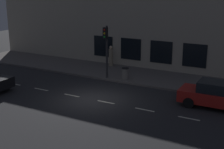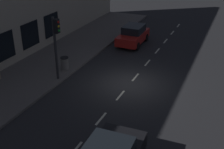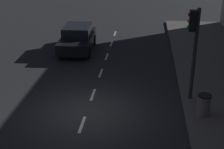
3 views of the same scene
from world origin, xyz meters
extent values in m
plane|color=#28282B|center=(0.00, 0.00, 0.00)|extent=(60.00, 60.00, 0.00)
cube|color=#5B5654|center=(6.25, 0.00, 0.07)|extent=(4.50, 32.00, 0.15)
cube|color=#B2A893|center=(8.80, 0.00, 3.76)|extent=(0.60, 32.00, 7.53)
cube|color=black|center=(8.47, -4.16, 1.67)|extent=(0.04, 1.90, 1.85)
cube|color=black|center=(8.47, -1.39, 1.67)|extent=(0.04, 1.90, 1.85)
cube|color=black|center=(8.47, 1.39, 1.67)|extent=(0.04, 1.90, 1.85)
cube|color=beige|center=(0.00, -14.00, 0.00)|extent=(0.12, 1.20, 0.01)
cube|color=beige|center=(0.00, -11.40, 0.00)|extent=(0.12, 1.20, 0.01)
cube|color=beige|center=(0.00, -8.80, 0.00)|extent=(0.12, 1.20, 0.01)
cube|color=beige|center=(0.00, -6.20, 0.00)|extent=(0.12, 1.20, 0.01)
cube|color=beige|center=(0.00, -3.60, 0.00)|extent=(0.12, 1.20, 0.01)
cube|color=beige|center=(0.00, -1.00, 0.00)|extent=(0.12, 1.20, 0.01)
cube|color=beige|center=(0.00, 1.60, 0.00)|extent=(0.12, 1.20, 0.01)
cube|color=beige|center=(0.00, 4.20, 0.00)|extent=(0.12, 1.20, 0.01)
cylinder|color=#2D2D30|center=(4.35, 1.42, 2.13)|extent=(0.16, 0.16, 3.97)
cube|color=black|center=(4.14, 1.42, 3.60)|extent=(0.26, 0.32, 0.84)
sphere|color=red|center=(4.00, 1.42, 3.85)|extent=(0.15, 0.15, 0.15)
sphere|color=gold|center=(4.00, 1.42, 3.60)|extent=(0.15, 0.15, 0.15)
sphere|color=green|center=(4.00, 1.42, 3.35)|extent=(0.15, 0.15, 0.15)
cube|color=red|center=(2.35, -6.92, 0.63)|extent=(1.78, 3.85, 0.70)
cube|color=black|center=(2.35, -7.07, 1.28)|extent=(1.55, 2.01, 0.60)
cylinder|color=black|center=(1.53, -5.73, 0.32)|extent=(0.23, 0.64, 0.64)
cylinder|color=black|center=(3.15, -5.72, 0.32)|extent=(0.23, 0.64, 0.64)
cylinder|color=black|center=(1.55, -8.11, 0.32)|extent=(0.23, 0.64, 0.64)
cylinder|color=black|center=(3.18, -8.10, 0.32)|extent=(0.23, 0.64, 0.64)
cylinder|color=black|center=(-1.05, 6.49, 0.32)|extent=(0.24, 0.65, 0.64)
cylinder|color=slate|center=(4.70, 0.02, 0.56)|extent=(0.52, 0.52, 0.81)
cylinder|color=black|center=(4.70, 0.02, 0.99)|extent=(0.54, 0.54, 0.06)
camera|label=1|loc=(-15.92, -10.21, 6.91)|focal=50.74mm
camera|label=2|loc=(-5.52, 15.39, 8.50)|focal=47.25mm
camera|label=3|loc=(2.28, -11.42, 6.60)|focal=51.27mm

